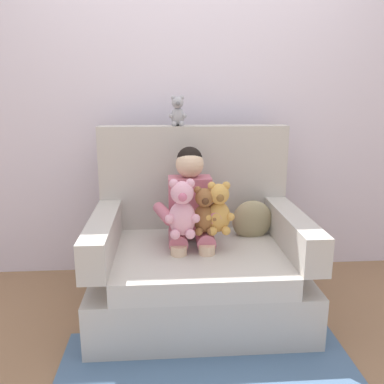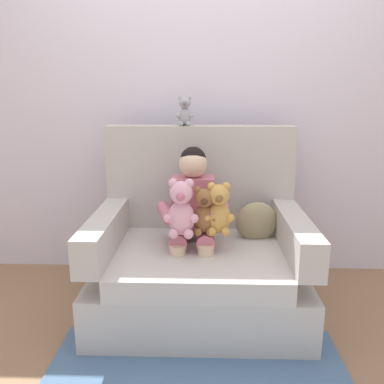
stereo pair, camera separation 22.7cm
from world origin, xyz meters
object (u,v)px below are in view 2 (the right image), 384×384
(plush_brown, at_px, (204,212))
(plush_grey_on_backrest, at_px, (185,112))
(armchair, at_px, (199,257))
(plush_pink, at_px, (181,210))
(throw_pillow, at_px, (257,222))
(seated_child, at_px, (193,209))
(plush_honey, at_px, (219,210))

(plush_brown, distance_m, plush_grey_on_backrest, 0.72)
(armchair, relative_size, plush_pink, 3.76)
(plush_grey_on_backrest, height_order, throw_pillow, plush_grey_on_backrest)
(plush_brown, bearing_deg, plush_grey_on_backrest, 86.83)
(seated_child, height_order, plush_pink, seated_child)
(throw_pillow, bearing_deg, plush_grey_on_backrest, 154.49)
(plush_brown, xyz_separation_m, throw_pillow, (0.33, 0.24, -0.14))
(armchair, height_order, seated_child, armchair)
(plush_brown, bearing_deg, plush_pink, 178.35)
(throw_pillow, bearing_deg, plush_pink, -148.68)
(plush_honey, bearing_deg, plush_grey_on_backrest, 116.88)
(plush_honey, relative_size, plush_pink, 0.91)
(plush_pink, bearing_deg, throw_pillow, 42.40)
(plush_pink, height_order, plush_grey_on_backrest, plush_grey_on_backrest)
(plush_brown, bearing_deg, seated_child, 97.21)
(plush_brown, distance_m, throw_pillow, 0.43)
(plush_honey, bearing_deg, plush_brown, -176.36)
(plush_honey, bearing_deg, throw_pillow, 45.54)
(plush_pink, bearing_deg, plush_grey_on_backrest, 101.37)
(armchair, relative_size, plush_grey_on_backrest, 6.39)
(plush_honey, distance_m, plush_grey_on_backrest, 0.73)
(plush_pink, distance_m, plush_grey_on_backrest, 0.72)
(armchair, relative_size, plush_brown, 4.48)
(armchair, distance_m, seated_child, 0.31)
(throw_pillow, bearing_deg, plush_brown, -144.15)
(seated_child, height_order, throw_pillow, seated_child)
(plush_brown, relative_size, throw_pillow, 1.06)
(plush_honey, xyz_separation_m, plush_pink, (-0.21, -0.04, 0.01))
(armchair, bearing_deg, plush_brown, -77.21)
(plush_grey_on_backrest, bearing_deg, plush_pink, -83.46)
(armchair, xyz_separation_m, plush_grey_on_backrest, (-0.10, 0.34, 0.87))
(armchair, height_order, plush_pink, armchair)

